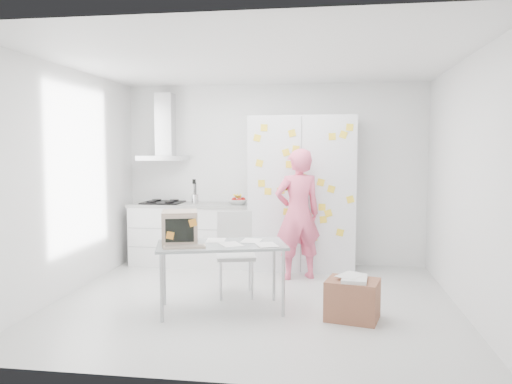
# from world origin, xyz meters

# --- Properties ---
(floor) EXTENTS (4.50, 4.00, 0.02)m
(floor) POSITION_xyz_m (0.00, 0.00, -0.01)
(floor) COLOR silver
(floor) RESTS_ON ground
(walls) EXTENTS (4.52, 4.01, 2.70)m
(walls) POSITION_xyz_m (0.00, 0.72, 1.35)
(walls) COLOR white
(walls) RESTS_ON ground
(ceiling) EXTENTS (4.50, 4.00, 0.02)m
(ceiling) POSITION_xyz_m (0.00, 0.00, 2.70)
(ceiling) COLOR white
(ceiling) RESTS_ON walls
(counter_run) EXTENTS (1.84, 0.63, 1.28)m
(counter_run) POSITION_xyz_m (-1.20, 1.70, 0.47)
(counter_run) COLOR white
(counter_run) RESTS_ON ground
(range_hood) EXTENTS (0.70, 0.48, 1.01)m
(range_hood) POSITION_xyz_m (-1.65, 1.84, 1.96)
(range_hood) COLOR silver
(range_hood) RESTS_ON walls
(tall_cabinet) EXTENTS (1.50, 0.68, 2.20)m
(tall_cabinet) POSITION_xyz_m (0.45, 1.67, 1.10)
(tall_cabinet) COLOR silver
(tall_cabinet) RESTS_ON ground
(person) EXTENTS (0.75, 0.63, 1.74)m
(person) POSITION_xyz_m (0.42, 1.10, 0.87)
(person) COLOR #F86084
(person) RESTS_ON ground
(desk) EXTENTS (1.49, 1.03, 1.08)m
(desk) POSITION_xyz_m (-0.58, -0.41, 0.82)
(desk) COLOR #8F9698
(desk) RESTS_ON ground
(chair) EXTENTS (0.54, 0.54, 0.98)m
(chair) POSITION_xyz_m (-0.27, 0.28, 0.56)
(chair) COLOR silver
(chair) RESTS_ON ground
(cardboard_box) EXTENTS (0.59, 0.52, 0.45)m
(cardboard_box) POSITION_xyz_m (1.08, -0.45, 0.21)
(cardboard_box) COLOR brown
(cardboard_box) RESTS_ON ground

